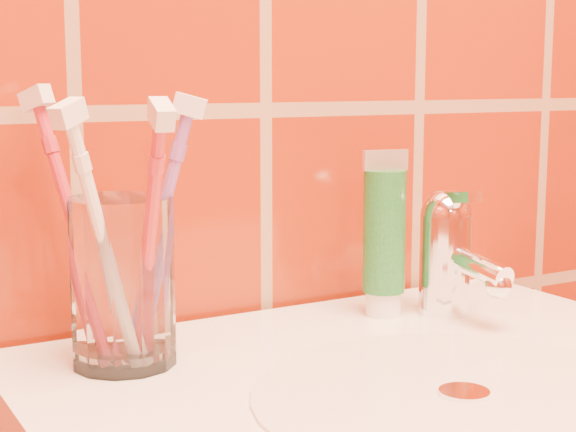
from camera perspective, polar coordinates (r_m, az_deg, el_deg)
glass_tumbler at (r=0.69m, az=-10.66°, el=-4.21°), size 0.11×0.11×0.13m
toothpaste_tube at (r=0.83m, az=6.24°, el=-1.47°), size 0.04×0.04×0.16m
faucet at (r=0.84m, az=10.33°, el=-2.07°), size 0.05×0.11×0.12m
toothbrush_0 at (r=0.65m, az=-8.98°, el=-1.82°), size 0.05×0.18×0.24m
toothbrush_1 at (r=0.66m, az=-11.80°, el=-1.79°), size 0.14×0.13×0.22m
toothbrush_2 at (r=0.70m, az=-13.57°, el=-0.82°), size 0.13×0.16×0.24m
toothbrush_3 at (r=0.69m, az=-8.44°, el=-1.00°), size 0.13×0.11×0.22m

